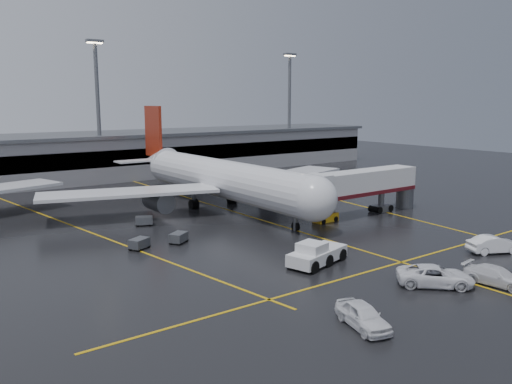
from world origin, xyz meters
TOP-DOWN VIEW (x-y plane):
  - ground at (0.00, 0.00)m, footprint 220.00×220.00m
  - apron_line_centre at (0.00, 0.00)m, footprint 0.25×90.00m
  - apron_line_stop at (0.00, -22.00)m, footprint 60.00×0.25m
  - apron_line_left at (-20.00, 10.00)m, footprint 9.99×69.35m
  - apron_line_right at (18.00, 10.00)m, footprint 7.57×69.64m
  - terminal at (0.00, 47.93)m, footprint 122.00×19.00m
  - light_mast_mid at (-5.00, 42.00)m, footprint 3.00×1.20m
  - light_mast_right at (40.00, 42.00)m, footprint 3.00×1.20m
  - main_airliner at (0.00, 9.70)m, footprint 48.80×45.60m
  - jet_bridge at (11.87, -6.00)m, footprint 19.90×3.40m
  - pushback_tractor at (-6.83, -17.80)m, footprint 6.88×4.16m
  - belt_loader at (5.92, -5.80)m, footprint 3.42×1.75m
  - service_van_a at (-2.90, -27.59)m, footprint 6.27×6.20m
  - service_van_b at (1.24, -30.43)m, footprint 2.72×5.44m
  - service_van_c at (9.78, -25.44)m, footprint 5.45×3.90m
  - service_van_d at (-13.50, -29.46)m, footprint 3.17×5.15m
  - baggage_cart_a at (-13.48, -3.86)m, footprint 2.39×2.20m
  - baggage_cart_b at (-17.75, -3.53)m, footprint 2.38×2.08m
  - baggage_cart_c at (-13.09, 5.58)m, footprint 2.37×2.04m

SIDE VIEW (x-z plane):
  - ground at x=0.00m, z-range 0.00..0.00m
  - apron_line_centre at x=0.00m, z-range 0.00..0.02m
  - apron_line_stop at x=0.00m, z-range 0.00..0.02m
  - apron_line_left at x=-20.00m, z-range 0.00..0.02m
  - apron_line_right at x=18.00m, z-range 0.00..0.02m
  - belt_loader at x=5.92m, z-range -0.53..1.58m
  - baggage_cart_a at x=-13.48m, z-range 0.07..1.19m
  - baggage_cart_b at x=-17.75m, z-range 0.07..1.19m
  - baggage_cart_c at x=-13.09m, z-range 0.07..1.19m
  - service_van_b at x=1.24m, z-range 0.00..1.52m
  - service_van_d at x=-13.50m, z-range 0.00..1.64m
  - service_van_a at x=-2.90m, z-range 0.00..1.68m
  - service_van_c at x=9.78m, z-range 0.00..1.71m
  - pushback_tractor at x=-6.83m, z-range -0.23..2.07m
  - jet_bridge at x=11.87m, z-range 0.91..6.96m
  - main_airliner at x=0.00m, z-range -2.84..11.26m
  - terminal at x=0.00m, z-range 0.02..8.62m
  - light_mast_mid at x=-5.00m, z-range 1.75..27.20m
  - light_mast_right at x=40.00m, z-range 1.75..27.20m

